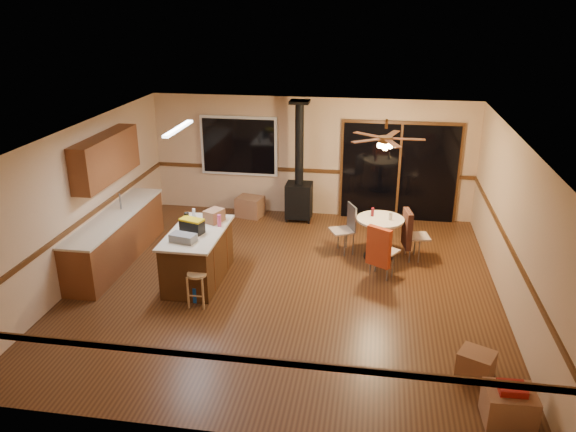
% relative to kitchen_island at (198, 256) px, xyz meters
% --- Properties ---
extents(floor, '(7.00, 7.00, 0.00)m').
position_rel_kitchen_island_xyz_m(floor, '(1.50, 0.00, -0.45)').
color(floor, '#4E2C15').
rests_on(floor, ground).
extents(ceiling, '(7.00, 7.00, 0.00)m').
position_rel_kitchen_island_xyz_m(ceiling, '(1.50, 0.00, 2.15)').
color(ceiling, silver).
rests_on(ceiling, ground).
extents(wall_back, '(7.00, 0.00, 7.00)m').
position_rel_kitchen_island_xyz_m(wall_back, '(1.50, 3.50, 0.85)').
color(wall_back, tan).
rests_on(wall_back, ground).
extents(wall_front, '(7.00, 0.00, 7.00)m').
position_rel_kitchen_island_xyz_m(wall_front, '(1.50, -3.50, 0.85)').
color(wall_front, tan).
rests_on(wall_front, ground).
extents(wall_left, '(0.00, 7.00, 7.00)m').
position_rel_kitchen_island_xyz_m(wall_left, '(-2.00, 0.00, 0.85)').
color(wall_left, tan).
rests_on(wall_left, ground).
extents(wall_right, '(0.00, 7.00, 7.00)m').
position_rel_kitchen_island_xyz_m(wall_right, '(5.00, 0.00, 0.85)').
color(wall_right, tan).
rests_on(wall_right, ground).
extents(chair_rail, '(7.00, 7.00, 0.08)m').
position_rel_kitchen_island_xyz_m(chair_rail, '(1.50, 0.00, 0.55)').
color(chair_rail, '#4D2B13').
rests_on(chair_rail, ground).
extents(window, '(1.72, 0.10, 1.32)m').
position_rel_kitchen_island_xyz_m(window, '(-0.10, 3.45, 1.05)').
color(window, black).
rests_on(window, ground).
extents(sliding_door, '(2.52, 0.10, 2.10)m').
position_rel_kitchen_island_xyz_m(sliding_door, '(3.40, 3.45, 0.60)').
color(sliding_door, black).
rests_on(sliding_door, ground).
extents(lower_cabinets, '(0.60, 3.00, 0.86)m').
position_rel_kitchen_island_xyz_m(lower_cabinets, '(-1.70, 0.50, -0.02)').
color(lower_cabinets, brown).
rests_on(lower_cabinets, ground).
extents(countertop, '(0.64, 3.04, 0.04)m').
position_rel_kitchen_island_xyz_m(countertop, '(-1.70, 0.50, 0.43)').
color(countertop, beige).
rests_on(countertop, lower_cabinets).
extents(upper_cabinets, '(0.35, 2.00, 0.80)m').
position_rel_kitchen_island_xyz_m(upper_cabinets, '(-1.83, 0.70, 1.45)').
color(upper_cabinets, brown).
rests_on(upper_cabinets, ground).
extents(kitchen_island, '(0.88, 1.68, 0.90)m').
position_rel_kitchen_island_xyz_m(kitchen_island, '(0.00, 0.00, 0.00)').
color(kitchen_island, '#412410').
rests_on(kitchen_island, ground).
extents(wood_stove, '(0.55, 0.50, 2.52)m').
position_rel_kitchen_island_xyz_m(wood_stove, '(1.30, 3.05, 0.28)').
color(wood_stove, black).
rests_on(wood_stove, ground).
extents(ceiling_fan, '(0.24, 0.24, 0.55)m').
position_rel_kitchen_island_xyz_m(ceiling_fan, '(3.04, 1.39, 1.76)').
color(ceiling_fan, brown).
rests_on(ceiling_fan, ceiling).
extents(fluorescent_strip, '(0.10, 1.20, 0.04)m').
position_rel_kitchen_island_xyz_m(fluorescent_strip, '(-0.30, 0.30, 2.11)').
color(fluorescent_strip, white).
rests_on(fluorescent_strip, ceiling).
extents(toolbox_grey, '(0.45, 0.31, 0.13)m').
position_rel_kitchen_island_xyz_m(toolbox_grey, '(-0.08, -0.44, 0.51)').
color(toolbox_grey, slate).
rests_on(toolbox_grey, kitchen_island).
extents(toolbox_black, '(0.43, 0.31, 0.21)m').
position_rel_kitchen_island_xyz_m(toolbox_black, '(-0.05, -0.07, 0.55)').
color(toolbox_black, black).
rests_on(toolbox_black, kitchen_island).
extents(toolbox_yellow_lid, '(0.43, 0.31, 0.03)m').
position_rel_kitchen_island_xyz_m(toolbox_yellow_lid, '(-0.05, -0.07, 0.68)').
color(toolbox_yellow_lid, gold).
rests_on(toolbox_yellow_lid, toolbox_black).
extents(box_on_island, '(0.35, 0.40, 0.22)m').
position_rel_kitchen_island_xyz_m(box_on_island, '(0.18, 0.47, 0.56)').
color(box_on_island, brown).
rests_on(box_on_island, kitchen_island).
extents(bottle_dark, '(0.09, 0.09, 0.28)m').
position_rel_kitchen_island_xyz_m(bottle_dark, '(-0.19, 0.11, 0.59)').
color(bottle_dark, black).
rests_on(bottle_dark, kitchen_island).
extents(bottle_pink, '(0.08, 0.08, 0.21)m').
position_rel_kitchen_island_xyz_m(bottle_pink, '(0.32, 0.27, 0.55)').
color(bottle_pink, '#D84C8C').
rests_on(bottle_pink, kitchen_island).
extents(bottle_white, '(0.06, 0.06, 0.17)m').
position_rel_kitchen_island_xyz_m(bottle_white, '(-0.23, 0.58, 0.53)').
color(bottle_white, white).
rests_on(bottle_white, kitchen_island).
extents(bar_stool, '(0.38, 0.38, 0.56)m').
position_rel_kitchen_island_xyz_m(bar_stool, '(0.25, -0.83, -0.18)').
color(bar_stool, tan).
rests_on(bar_stool, floor).
extents(blue_bucket, '(0.40, 0.40, 0.27)m').
position_rel_kitchen_island_xyz_m(blue_bucket, '(0.18, -0.64, -0.32)').
color(blue_bucket, '#0D43BA').
rests_on(blue_bucket, floor).
extents(dining_table, '(0.87, 0.87, 0.78)m').
position_rel_kitchen_island_xyz_m(dining_table, '(3.04, 1.39, 0.08)').
color(dining_table, black).
rests_on(dining_table, ground).
extents(glass_red, '(0.08, 0.08, 0.16)m').
position_rel_kitchen_island_xyz_m(glass_red, '(2.89, 1.49, 0.41)').
color(glass_red, '#590C14').
rests_on(glass_red, dining_table).
extents(glass_cream, '(0.06, 0.06, 0.14)m').
position_rel_kitchen_island_xyz_m(glass_cream, '(3.22, 1.34, 0.40)').
color(glass_cream, beige).
rests_on(glass_cream, dining_table).
extents(chair_left, '(0.54, 0.53, 0.51)m').
position_rel_kitchen_island_xyz_m(chair_left, '(2.43, 1.53, 0.14)').
color(chair_left, tan).
rests_on(chair_left, ground).
extents(chair_near, '(0.60, 0.61, 0.70)m').
position_rel_kitchen_island_xyz_m(chair_near, '(3.04, 0.53, 0.14)').
color(chair_near, tan).
rests_on(chair_near, ground).
extents(chair_right, '(0.53, 0.49, 0.70)m').
position_rel_kitchen_island_xyz_m(chair_right, '(3.56, 1.41, 0.14)').
color(chair_right, tan).
rests_on(chair_right, ground).
extents(box_under_window, '(0.64, 0.55, 0.44)m').
position_rel_kitchen_island_xyz_m(box_under_window, '(0.20, 3.10, -0.23)').
color(box_under_window, brown).
rests_on(box_under_window, floor).
extents(box_corner_a, '(0.57, 0.48, 0.42)m').
position_rel_kitchen_island_xyz_m(box_corner_a, '(4.54, -2.81, -0.24)').
color(box_corner_a, brown).
rests_on(box_corner_a, floor).
extents(box_corner_b, '(0.54, 0.51, 0.34)m').
position_rel_kitchen_island_xyz_m(box_corner_b, '(4.30, -1.99, -0.28)').
color(box_corner_b, brown).
rests_on(box_corner_b, floor).
extents(box_small_red, '(0.31, 0.26, 0.08)m').
position_rel_kitchen_island_xyz_m(box_small_red, '(4.54, -2.81, 0.01)').
color(box_small_red, maroon).
rests_on(box_small_red, box_corner_a).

